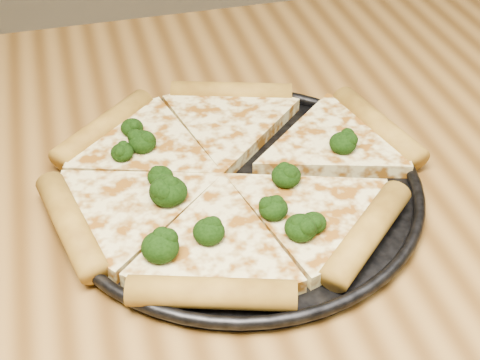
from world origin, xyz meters
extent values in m
cube|color=brown|center=(0.00, 0.00, 0.73)|extent=(1.20, 0.90, 0.04)
cube|color=brown|center=(0.54, 0.39, 0.35)|extent=(0.06, 0.06, 0.71)
cylinder|color=black|center=(0.06, 0.07, 0.75)|extent=(0.32, 0.32, 0.01)
torus|color=black|center=(0.06, 0.07, 0.76)|extent=(0.33, 0.33, 0.01)
cylinder|color=#AE832B|center=(0.21, 0.11, 0.77)|extent=(0.05, 0.13, 0.03)
cylinder|color=#AE832B|center=(0.09, 0.21, 0.77)|extent=(0.13, 0.06, 0.03)
cylinder|color=#AE832B|center=(-0.05, 0.18, 0.77)|extent=(0.11, 0.11, 0.03)
cylinder|color=#AE832B|center=(-0.09, 0.04, 0.77)|extent=(0.05, 0.13, 0.03)
cylinder|color=#AE832B|center=(0.00, -0.06, 0.77)|extent=(0.13, 0.06, 0.03)
cylinder|color=#AE832B|center=(0.14, -0.03, 0.77)|extent=(0.11, 0.11, 0.03)
ellipsoid|color=black|center=(-0.04, 0.12, 0.78)|extent=(0.02, 0.02, 0.02)
ellipsoid|color=black|center=(0.01, -0.01, 0.78)|extent=(0.03, 0.03, 0.02)
ellipsoid|color=black|center=(-0.03, 0.16, 0.78)|extent=(0.02, 0.02, 0.02)
ellipsoid|color=black|center=(0.16, 0.08, 0.78)|extent=(0.03, 0.03, 0.02)
ellipsoid|color=black|center=(0.09, -0.02, 0.78)|extent=(0.03, 0.03, 0.02)
ellipsoid|color=black|center=(-0.03, -0.01, 0.78)|extent=(0.03, 0.03, 0.02)
ellipsoid|color=black|center=(0.07, 0.01, 0.78)|extent=(0.02, 0.02, 0.02)
ellipsoid|color=black|center=(0.10, -0.02, 0.78)|extent=(0.02, 0.02, 0.02)
ellipsoid|color=black|center=(-0.02, 0.13, 0.78)|extent=(0.03, 0.03, 0.02)
ellipsoid|color=black|center=(-0.01, 0.08, 0.78)|extent=(0.02, 0.02, 0.02)
ellipsoid|color=black|center=(-0.01, 0.05, 0.78)|extent=(0.03, 0.03, 0.02)
ellipsoid|color=black|center=(0.10, 0.05, 0.78)|extent=(0.03, 0.03, 0.02)
ellipsoid|color=black|center=(-0.01, 0.05, 0.78)|extent=(0.03, 0.03, 0.02)
camera|label=1|loc=(-0.07, -0.41, 1.16)|focal=52.72mm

